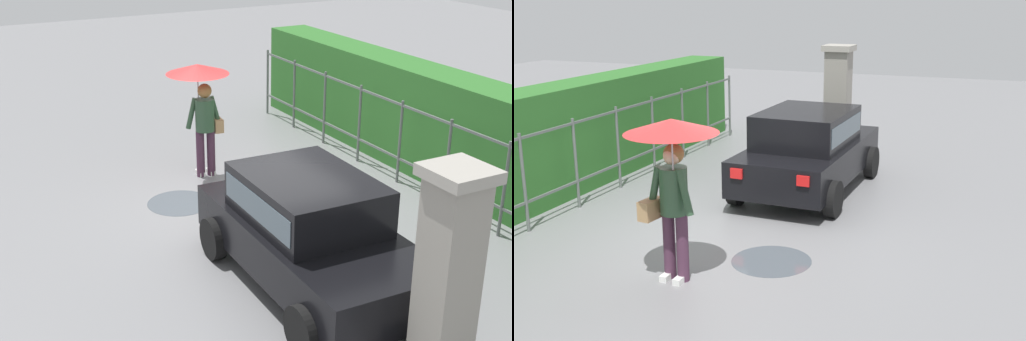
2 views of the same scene
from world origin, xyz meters
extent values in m
plane|color=slate|center=(0.00, 0.00, 0.00)|extent=(40.00, 40.00, 0.00)
cube|color=black|center=(2.55, -0.46, 0.58)|extent=(3.74, 1.72, 0.60)
cube|color=black|center=(2.40, -0.46, 1.18)|extent=(1.93, 1.48, 0.60)
cube|color=#4C5B66|center=(2.40, -0.46, 1.20)|extent=(1.78, 1.50, 0.33)
cylinder|color=black|center=(3.82, 0.35, 0.30)|extent=(0.60, 0.19, 0.60)
cylinder|color=black|center=(3.78, -1.33, 0.30)|extent=(0.60, 0.19, 0.60)
cylinder|color=black|center=(1.32, 0.40, 0.30)|extent=(0.60, 0.19, 0.60)
cylinder|color=black|center=(1.28, -1.27, 0.30)|extent=(0.60, 0.19, 0.60)
cube|color=red|center=(0.71, 0.13, 0.73)|extent=(0.06, 0.20, 0.16)
cube|color=red|center=(0.68, -0.97, 0.73)|extent=(0.06, 0.20, 0.16)
cylinder|color=#47283D|center=(-1.65, -0.19, 0.43)|extent=(0.15, 0.15, 0.86)
cylinder|color=#47283D|center=(-1.63, 0.01, 0.43)|extent=(0.15, 0.15, 0.86)
cube|color=white|center=(-1.71, -0.18, 0.04)|extent=(0.26, 0.10, 0.08)
cube|color=white|center=(-1.69, 0.02, 0.04)|extent=(0.26, 0.10, 0.08)
cylinder|color=#2D4C33|center=(-1.64, -0.09, 1.15)|extent=(0.34, 0.34, 0.58)
sphere|color=#DBAD89|center=(-1.64, -0.09, 1.58)|extent=(0.22, 0.22, 0.22)
sphere|color=olive|center=(-1.61, -0.09, 1.60)|extent=(0.25, 0.25, 0.25)
cylinder|color=#2D4C33|center=(-1.75, -0.30, 1.18)|extent=(0.12, 0.24, 0.56)
cylinder|color=#2D4C33|center=(-1.69, 0.14, 1.18)|extent=(0.12, 0.24, 0.56)
cylinder|color=#B2B2B7|center=(-1.75, -0.16, 1.50)|extent=(0.02, 0.02, 0.77)
cone|color=red|center=(-1.75, -0.16, 1.97)|extent=(1.12, 1.12, 0.17)
cube|color=tan|center=(-1.73, 0.18, 0.91)|extent=(0.36, 0.20, 0.24)
cube|color=gray|center=(4.86, -0.34, 1.15)|extent=(0.48, 0.48, 2.30)
cube|color=#9E998E|center=(4.86, -0.34, 2.36)|extent=(0.60, 0.60, 0.12)
cylinder|color=#59605B|center=(-4.60, 2.79, 0.75)|extent=(0.05, 0.05, 1.50)
cylinder|color=#59605B|center=(-3.39, 2.79, 0.75)|extent=(0.05, 0.05, 1.50)
cylinder|color=#59605B|center=(-2.18, 2.79, 0.75)|extent=(0.05, 0.05, 1.50)
cylinder|color=#59605B|center=(-0.97, 2.79, 0.75)|extent=(0.05, 0.05, 1.50)
cylinder|color=#59605B|center=(0.23, 2.79, 0.75)|extent=(0.05, 0.05, 1.50)
cylinder|color=#59605B|center=(1.44, 2.79, 0.75)|extent=(0.05, 0.05, 1.50)
cylinder|color=#59605B|center=(2.65, 2.79, 0.75)|extent=(0.05, 0.05, 1.50)
cube|color=#59605B|center=(0.84, 2.79, 1.42)|extent=(10.87, 0.03, 0.04)
cube|color=#59605B|center=(0.84, 2.79, 0.45)|extent=(10.87, 0.03, 0.04)
cube|color=#2D6B28|center=(0.84, 3.61, 0.95)|extent=(11.87, 0.90, 1.90)
cylinder|color=#4C545B|center=(-0.71, -0.99, 0.00)|extent=(1.07, 1.07, 0.00)
camera|label=1|loc=(9.34, -4.84, 4.75)|focal=49.27mm
camera|label=2|loc=(-8.14, -3.84, 3.43)|focal=45.32mm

